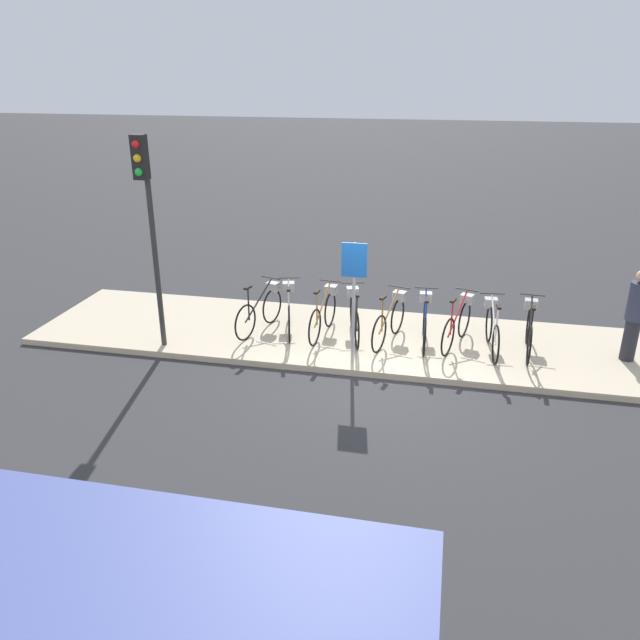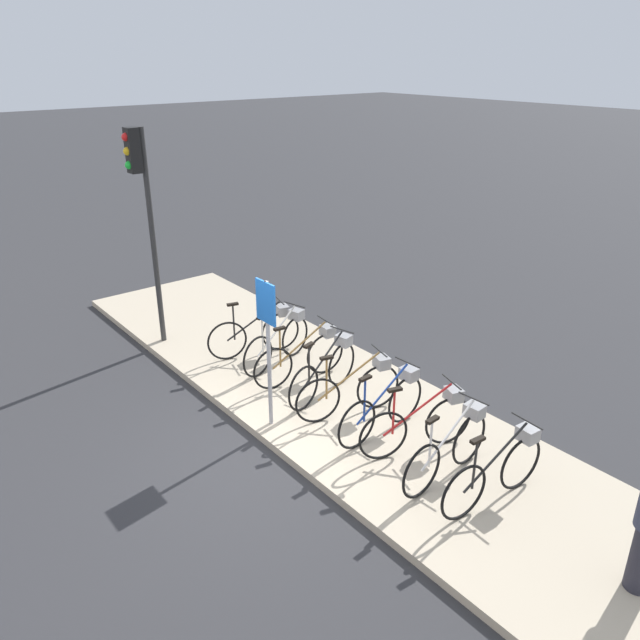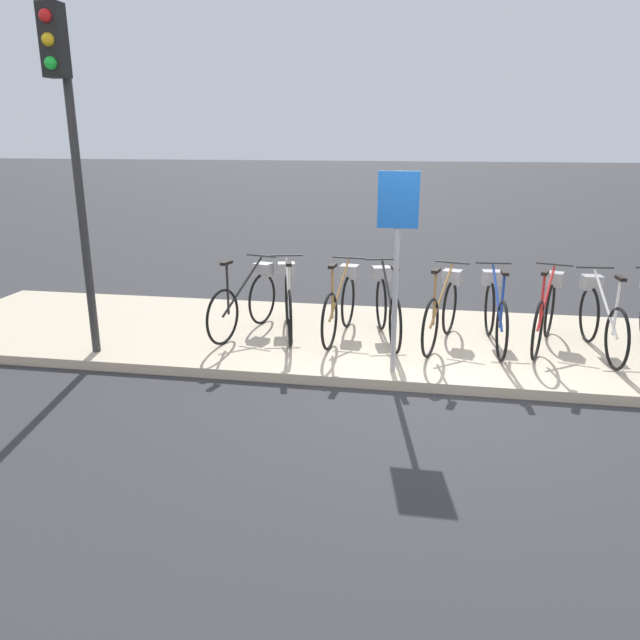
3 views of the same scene
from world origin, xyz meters
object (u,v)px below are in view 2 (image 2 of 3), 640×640
object	(u,v)px
parked_bicycle_1	(280,340)
parked_bicycle_4	(354,387)
parked_bicycle_5	(386,404)
sign_post	(267,330)
parked_bicycle_7	(451,446)
parked_bicycle_2	(304,355)
parked_bicycle_6	(422,421)
parked_bicycle_3	(327,368)
parked_bicycle_8	(499,468)
parked_bicycle_0	(259,331)
traffic_light	(142,195)

from	to	relation	value
parked_bicycle_1	parked_bicycle_4	world-z (taller)	same
parked_bicycle_5	sign_post	xyz separation A→B (m)	(-1.22, -1.19, 1.07)
parked_bicycle_5	parked_bicycle_7	distance (m)	1.26
parked_bicycle_2	parked_bicycle_5	size ratio (longest dim) A/B	1.00
parked_bicycle_1	parked_bicycle_6	bearing A→B (deg)	0.08
parked_bicycle_3	parked_bicycle_7	xyz separation A→B (m)	(2.64, -0.09, 0.00)
parked_bicycle_3	parked_bicycle_8	world-z (taller)	same
parked_bicycle_1	parked_bicycle_3	distance (m)	1.35
parked_bicycle_7	sign_post	distance (m)	2.92
parked_bicycle_1	parked_bicycle_8	xyz separation A→B (m)	(4.67, -0.06, 0.00)
parked_bicycle_8	parked_bicycle_0	bearing A→B (deg)	-179.73
parked_bicycle_0	parked_bicycle_6	xyz separation A→B (m)	(3.92, 0.08, 0.00)
parked_bicycle_0	parked_bicycle_3	size ratio (longest dim) A/B	1.00
parked_bicycle_1	sign_post	distance (m)	2.24
parked_bicycle_8	traffic_light	bearing A→B (deg)	-169.73
parked_bicycle_4	parked_bicycle_6	distance (m)	1.30
sign_post	parked_bicycle_6	bearing A→B (deg)	34.22
parked_bicycle_0	parked_bicycle_3	xyz separation A→B (m)	(1.90, 0.03, 0.00)
parked_bicycle_5	traffic_light	bearing A→B (deg)	-165.95
parked_bicycle_3	parked_bicycle_6	bearing A→B (deg)	1.43
parked_bicycle_8	sign_post	distance (m)	3.55
parked_bicycle_1	sign_post	size ratio (longest dim) A/B	0.75
parked_bicycle_0	traffic_light	xyz separation A→B (m)	(-1.65, -1.22, 2.36)
parked_bicycle_2	parked_bicycle_6	xyz separation A→B (m)	(2.63, 0.03, 0.00)
parked_bicycle_6	parked_bicycle_5	bearing A→B (deg)	-173.65
parked_bicycle_6	parked_bicycle_8	size ratio (longest dim) A/B	0.96
parked_bicycle_4	sign_post	world-z (taller)	sign_post
parked_bicycle_3	parked_bicycle_4	size ratio (longest dim) A/B	1.00
parked_bicycle_6	sign_post	world-z (taller)	sign_post
parked_bicycle_1	parked_bicycle_6	xyz separation A→B (m)	(3.36, 0.00, 0.00)
parked_bicycle_3	parked_bicycle_5	xyz separation A→B (m)	(1.38, -0.02, 0.00)
parked_bicycle_6	parked_bicycle_4	bearing A→B (deg)	-175.25
parked_bicycle_4	sign_post	xyz separation A→B (m)	(-0.56, -1.15, 1.07)
parked_bicycle_0	parked_bicycle_8	xyz separation A→B (m)	(5.23, 0.02, 0.00)
parked_bicycle_8	sign_post	size ratio (longest dim) A/B	0.77
parked_bicycle_4	parked_bicycle_5	bearing A→B (deg)	3.22
parked_bicycle_1	parked_bicycle_5	size ratio (longest dim) A/B	0.97
parked_bicycle_8	parked_bicycle_3	bearing A→B (deg)	179.83
parked_bicycle_0	sign_post	size ratio (longest dim) A/B	0.75
parked_bicycle_5	parked_bicycle_7	xyz separation A→B (m)	(1.26, -0.07, 0.00)
parked_bicycle_3	traffic_light	world-z (taller)	traffic_light
sign_post	parked_bicycle_0	bearing A→B (deg)	150.37
parked_bicycle_1	parked_bicycle_2	bearing A→B (deg)	-2.06
traffic_light	sign_post	world-z (taller)	traffic_light
parked_bicycle_2	parked_bicycle_1	bearing A→B (deg)	177.94
parked_bicycle_0	sign_post	xyz separation A→B (m)	(2.07, -1.18, 1.07)
parked_bicycle_0	parked_bicycle_8	world-z (taller)	same
parked_bicycle_0	parked_bicycle_8	distance (m)	5.23
parked_bicycle_4	parked_bicycle_8	bearing A→B (deg)	1.05
parked_bicycle_3	parked_bicycle_7	bearing A→B (deg)	-2.00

